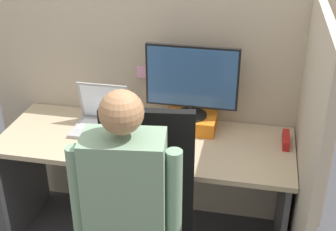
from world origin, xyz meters
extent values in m
cube|color=tan|center=(0.00, 0.65, 0.77)|extent=(2.19, 0.04, 1.54)
cube|color=#F4EA66|center=(0.44, 0.62, 0.93)|extent=(0.06, 0.01, 0.06)
cube|color=#EA9EC6|center=(-0.09, 0.62, 1.00)|extent=(0.08, 0.01, 0.08)
cube|color=tan|center=(0.87, 0.25, 0.77)|extent=(0.04, 1.25, 1.54)
cube|color=tan|center=(0.00, 0.31, 0.70)|extent=(1.69, 0.62, 0.03)
cube|color=#4C4C51|center=(-0.81, 0.31, 0.34)|extent=(0.03, 0.53, 0.69)
cube|color=#4C4C51|center=(0.81, 0.31, 0.34)|extent=(0.03, 0.53, 0.69)
cube|color=orange|center=(0.23, 0.49, 0.76)|extent=(0.30, 0.21, 0.09)
cylinder|color=black|center=(0.23, 0.49, 0.81)|extent=(0.19, 0.19, 0.01)
cylinder|color=black|center=(0.23, 0.49, 0.85)|extent=(0.04, 0.04, 0.06)
cube|color=black|center=(0.23, 0.49, 1.05)|extent=(0.53, 0.02, 0.37)
cube|color=#2D5184|center=(0.23, 0.48, 1.05)|extent=(0.51, 0.00, 0.35)
cube|color=#99999E|center=(-0.29, 0.36, 0.73)|extent=(0.31, 0.25, 0.02)
cube|color=silver|center=(-0.29, 0.38, 0.74)|extent=(0.26, 0.14, 0.00)
cube|color=#99999E|center=(-0.29, 0.46, 0.86)|extent=(0.31, 0.06, 0.25)
cube|color=silver|center=(-0.29, 0.45, 0.86)|extent=(0.27, 0.05, 0.22)
ellipsoid|color=silver|center=(-0.02, 0.22, 0.73)|extent=(0.07, 0.04, 0.03)
cube|color=#A31919|center=(0.79, 0.42, 0.74)|extent=(0.04, 0.17, 0.05)
cone|color=orange|center=(0.10, 0.13, 0.74)|extent=(0.05, 0.11, 0.05)
cylinder|color=green|center=(0.10, 0.20, 0.74)|extent=(0.03, 0.02, 0.03)
cube|color=black|center=(0.13, -0.14, 0.80)|extent=(0.44, 0.11, 0.68)
cube|color=gray|center=(0.10, -0.40, 0.86)|extent=(0.36, 0.24, 0.57)
sphere|color=#9E704C|center=(0.10, -0.40, 1.26)|extent=(0.18, 0.18, 0.18)
cylinder|color=gray|center=(-0.11, -0.43, 0.86)|extent=(0.07, 0.07, 0.46)
cylinder|color=gray|center=(0.30, -0.37, 0.86)|extent=(0.07, 0.07, 0.46)
camera|label=1|loc=(0.59, -1.93, 2.07)|focal=50.00mm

